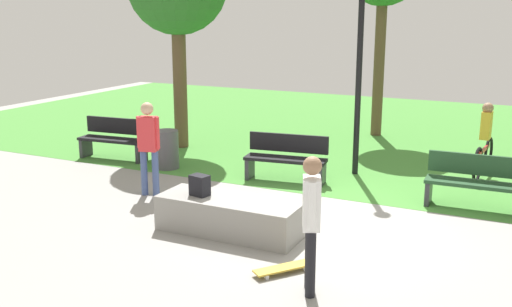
{
  "coord_description": "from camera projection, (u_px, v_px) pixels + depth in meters",
  "views": [
    {
      "loc": [
        2.92,
        -8.4,
        3.31
      ],
      "look_at": [
        -1.16,
        -0.07,
        1.04
      ],
      "focal_mm": 41.69,
      "sensor_mm": 36.0,
      "label": 1
    }
  ],
  "objects": [
    {
      "name": "lamp_post",
      "position": [
        360.0,
        56.0,
        11.66
      ],
      "size": [
        0.28,
        0.28,
        3.92
      ],
      "color": "black",
      "rests_on": "ground_plane"
    },
    {
      "name": "trash_bin",
      "position": [
        167.0,
        149.0,
        12.55
      ],
      "size": [
        0.49,
        0.49,
        0.82
      ],
      "primitive_type": "cylinder",
      "color": "#4C4C51",
      "rests_on": "ground_plane"
    },
    {
      "name": "skater_performing_trick",
      "position": [
        311.0,
        215.0,
        6.89
      ],
      "size": [
        0.31,
        0.4,
        1.68
      ],
      "color": "black",
      "rests_on": "ground_plane"
    },
    {
      "name": "grass_lawn",
      "position": [
        420.0,
        134.0,
        16.05
      ],
      "size": [
        26.6,
        12.68,
        0.01
      ],
      "primitive_type": "cube",
      "color": "#478C38",
      "rests_on": "ground_plane"
    },
    {
      "name": "backpack_on_ledge",
      "position": [
        200.0,
        185.0,
        9.01
      ],
      "size": [
        0.31,
        0.25,
        0.32
      ],
      "primitive_type": "cube",
      "rotation": [
        0.0,
        0.0,
        6.08
      ],
      "color": "black",
      "rests_on": "concrete_ledge"
    },
    {
      "name": "skateboard_by_ledge",
      "position": [
        283.0,
        268.0,
        7.63
      ],
      "size": [
        0.64,
        0.76,
        0.08
      ],
      "color": "gold",
      "rests_on": "ground_plane"
    },
    {
      "name": "park_bench_far_right",
      "position": [
        475.0,
        181.0,
        10.01
      ],
      "size": [
        1.61,
        0.52,
        0.91
      ],
      "color": "#1E4223",
      "rests_on": "ground_plane"
    },
    {
      "name": "ground_plane",
      "position": [
        324.0,
        224.0,
        9.36
      ],
      "size": [
        28.0,
        28.0,
        0.0
      ],
      "primitive_type": "plane",
      "color": "gray"
    },
    {
      "name": "park_bench_near_lamppost",
      "position": [
        114.0,
        138.0,
        13.36
      ],
      "size": [
        1.64,
        0.62,
        0.91
      ],
      "color": "black",
      "rests_on": "ground_plane"
    },
    {
      "name": "park_bench_by_oak",
      "position": [
        286.0,
        157.0,
        11.63
      ],
      "size": [
        1.65,
        0.68,
        0.91
      ],
      "color": "black",
      "rests_on": "ground_plane"
    },
    {
      "name": "skater_watching",
      "position": [
        148.0,
        142.0,
        10.59
      ],
      "size": [
        0.42,
        0.27,
        1.71
      ],
      "color": "#3F5184",
      "rests_on": "ground_plane"
    },
    {
      "name": "concrete_ledge",
      "position": [
        230.0,
        216.0,
        8.94
      ],
      "size": [
        2.2,
        0.78,
        0.54
      ],
      "primitive_type": "cube",
      "color": "gray",
      "rests_on": "ground_plane"
    },
    {
      "name": "cyclist_on_bicycle",
      "position": [
        484.0,
        145.0,
        12.0
      ],
      "size": [
        0.22,
        1.82,
        1.52
      ],
      "color": "black",
      "rests_on": "ground_plane"
    }
  ]
}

